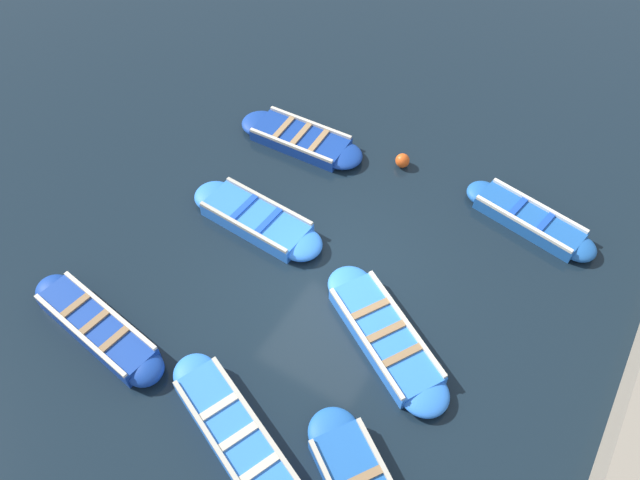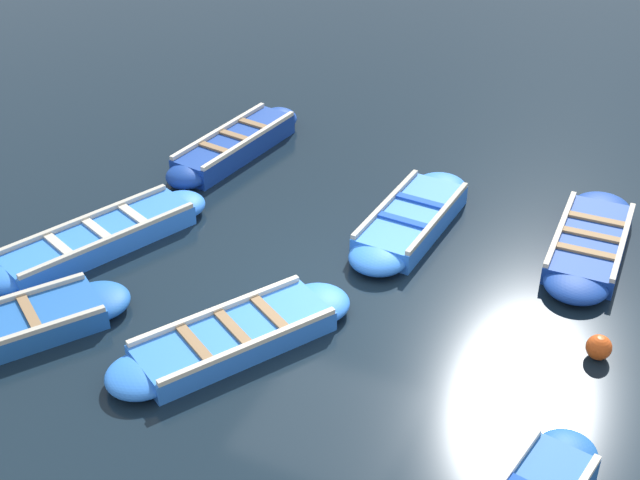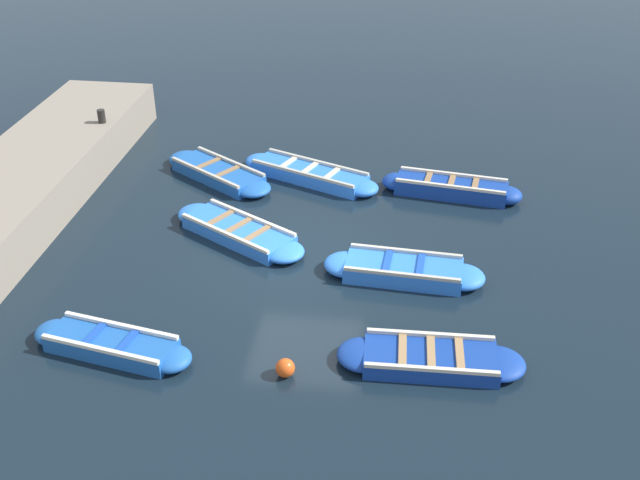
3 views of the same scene
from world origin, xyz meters
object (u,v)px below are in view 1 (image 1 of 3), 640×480
(boat_far_corner, at_px, (239,440))
(boat_outer_right, at_px, (256,219))
(boat_outer_left, at_px, (301,139))
(boat_alongside, at_px, (385,336))
(boat_bow_out, at_px, (529,220))
(buoy_orange_near, at_px, (402,161))
(boat_centre, at_px, (97,327))

(boat_far_corner, bearing_deg, boat_outer_right, -58.60)
(boat_outer_left, distance_m, boat_alongside, 5.71)
(boat_bow_out, bearing_deg, boat_far_corner, 70.79)
(boat_far_corner, relative_size, buoy_orange_near, 11.45)
(boat_outer_right, relative_size, buoy_orange_near, 9.97)
(boat_outer_right, distance_m, buoy_orange_near, 3.78)
(boat_centre, height_order, boat_outer_right, boat_centre)
(buoy_orange_near, bearing_deg, boat_outer_right, 59.99)
(boat_alongside, bearing_deg, boat_centre, 29.50)
(boat_outer_left, xyz_separation_m, boat_far_corner, (-3.10, 6.84, 0.02))
(boat_bow_out, relative_size, buoy_orange_near, 9.41)
(boat_outer_left, relative_size, boat_centre, 0.94)
(boat_bow_out, xyz_separation_m, boat_far_corner, (2.52, 7.22, 0.01))
(boat_alongside, height_order, buoy_orange_near, boat_alongside)
(boat_far_corner, bearing_deg, boat_alongside, -110.91)
(boat_bow_out, height_order, boat_far_corner, boat_far_corner)
(boat_centre, relative_size, boat_far_corner, 0.91)
(boat_outer_right, xyz_separation_m, buoy_orange_near, (-1.89, -3.27, -0.00))
(boat_centre, distance_m, boat_outer_right, 3.92)
(boat_alongside, bearing_deg, boat_far_corner, 69.09)
(boat_outer_left, relative_size, boat_bow_out, 1.04)
(boat_outer_left, xyz_separation_m, boat_outer_right, (-0.56, 2.69, 0.02))
(boat_bow_out, xyz_separation_m, boat_centre, (6.08, 6.85, 0.04))
(boat_far_corner, bearing_deg, buoy_orange_near, -85.02)
(boat_bow_out, bearing_deg, boat_alongside, 72.06)
(boat_outer_right, relative_size, boat_far_corner, 0.87)
(boat_centre, xyz_separation_m, boat_far_corner, (-3.56, 0.37, -0.03))
(boat_far_corner, bearing_deg, boat_outer_left, -65.62)
(boat_outer_left, relative_size, boat_outer_right, 0.98)
(boat_alongside, relative_size, boat_outer_right, 1.05)
(boat_alongside, xyz_separation_m, boat_far_corner, (1.16, 3.05, 0.01))
(buoy_orange_near, bearing_deg, boat_outer_left, 13.46)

